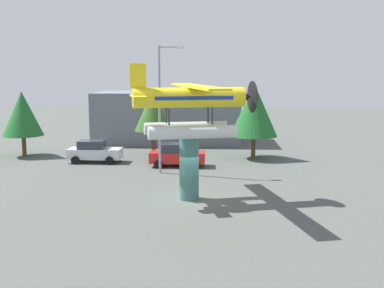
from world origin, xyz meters
name	(u,v)px	position (x,y,z in m)	size (l,w,h in m)	color
ground_plane	(189,199)	(0.00, 0.00, 0.00)	(140.00, 140.00, 0.00)	#4C514C
display_pedestal	(189,168)	(0.00, 0.00, 1.81)	(1.10, 1.10, 3.61)	#386B66
floatplane_monument	(191,106)	(0.13, 0.03, 5.28)	(7.18, 10.34, 4.00)	silver
car_near_silver	(94,151)	(-8.22, 10.56, 0.88)	(4.20, 2.02, 1.76)	silver
car_mid_red	(177,155)	(-1.52, 9.30, 0.88)	(4.20, 2.02, 1.76)	red
streetlight_primary	(162,101)	(-2.32, 6.91, 5.13)	(1.84, 0.28, 8.97)	gray
storefront_building	(168,117)	(-3.47, 22.00, 2.55)	(14.59, 6.91, 5.11)	slate
tree_west	(22,114)	(-14.96, 13.06, 3.64)	(3.39, 3.39, 5.54)	brown
tree_east	(153,110)	(-3.76, 12.76, 3.99)	(3.08, 3.08, 5.72)	brown
tree_center_back	(254,110)	(4.58, 13.01, 4.04)	(3.91, 3.91, 6.22)	brown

